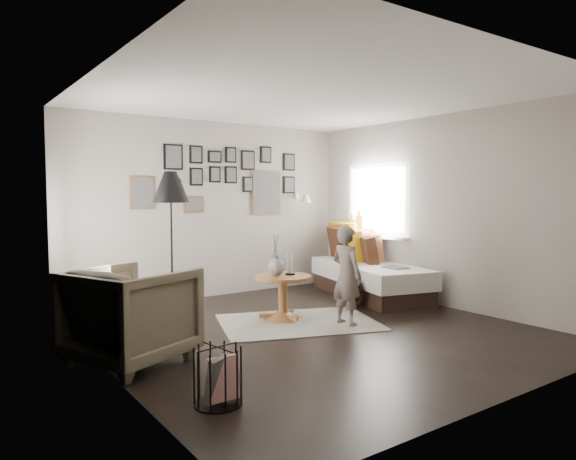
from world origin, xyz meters
TOP-DOWN VIEW (x-y plane):
  - ground at (0.00, 0.00)m, footprint 4.80×4.80m
  - wall_back at (0.00, 2.40)m, footprint 4.50×0.00m
  - wall_front at (0.00, -2.40)m, footprint 4.50×0.00m
  - wall_left at (-2.25, 0.00)m, footprint 0.00×4.80m
  - wall_right at (2.25, 0.00)m, footprint 0.00×4.80m
  - ceiling at (0.00, 0.00)m, footprint 4.80×4.80m
  - door_left at (-2.23, 1.20)m, footprint 0.00×2.14m
  - window_right at (2.18, 1.34)m, footprint 0.15×1.32m
  - gallery_wall at (0.29, 2.38)m, footprint 2.74×0.03m
  - wall_sconce at (1.55, 2.13)m, footprint 0.18×0.36m
  - rug at (0.09, 0.34)m, footprint 2.14×1.81m
  - pedestal_table at (0.02, 0.57)m, footprint 0.69×0.69m
  - vase at (-0.06, 0.59)m, footprint 0.20×0.20m
  - candles at (0.13, 0.57)m, footprint 0.12×0.12m
  - daybed at (1.91, 1.11)m, footprint 1.42×2.33m
  - magazine_on_daybed at (1.85, 0.45)m, footprint 0.26×0.34m
  - armchair at (-2.00, 0.05)m, footprint 1.26×1.24m
  - armchair_cushion at (-2.00, 0.10)m, footprint 0.52×0.53m
  - floor_lamp at (-1.17, 1.11)m, footprint 0.42×0.42m
  - magazine_basket at (-1.79, -1.22)m, footprint 0.39×0.39m
  - demijohn_large at (1.18, 0.63)m, footprint 0.36×0.36m
  - demijohn_small at (1.53, 0.51)m, footprint 0.32×0.32m
  - child at (0.50, -0.05)m, footprint 0.31×0.44m

SIDE VIEW (x-z plane):
  - ground at x=0.00m, z-range 0.00..0.00m
  - rug at x=0.09m, z-range 0.00..0.01m
  - demijohn_small at x=1.53m, z-range -0.06..0.43m
  - magazine_basket at x=-1.79m, z-range 0.00..0.42m
  - demijohn_large at x=1.18m, z-range -0.06..0.48m
  - pedestal_table at x=0.02m, z-range -0.02..0.52m
  - daybed at x=1.91m, z-range -0.19..0.88m
  - armchair at x=-2.00m, z-range 0.00..0.88m
  - armchair_cushion at x=-2.00m, z-range 0.39..0.57m
  - magazine_on_daybed at x=1.85m, z-range 0.49..0.51m
  - child at x=0.50m, z-range 0.00..1.17m
  - candles at x=0.13m, z-range 0.54..0.80m
  - vase at x=-0.06m, z-range 0.45..0.94m
  - window_right at x=2.18m, z-range 0.28..1.58m
  - door_left at x=-2.23m, z-range -0.02..2.12m
  - wall_back at x=0.00m, z-range -0.95..3.55m
  - wall_front at x=0.00m, z-range -0.95..3.55m
  - wall_left at x=-2.25m, z-range -1.10..3.70m
  - wall_right at x=2.25m, z-range -1.10..3.70m
  - wall_sconce at x=1.55m, z-range 1.38..1.54m
  - floor_lamp at x=-1.17m, z-range 0.65..2.44m
  - gallery_wall at x=0.29m, z-range 1.20..2.28m
  - ceiling at x=0.00m, z-range 2.60..2.60m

